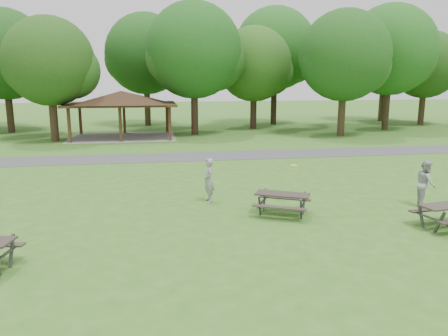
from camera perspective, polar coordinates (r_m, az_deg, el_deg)
ground at (r=13.38m, az=-1.38°, el=-9.03°), size 160.00×160.00×0.00m
asphalt_path at (r=26.87m, az=-5.67°, el=1.46°), size 120.00×3.20×0.02m
pavilion at (r=36.50m, az=-13.25°, el=8.71°), size 8.60×7.01×3.76m
tree_row_c at (r=43.20m, az=-26.62°, el=12.83°), size 8.19×7.80×10.67m
tree_row_d at (r=35.66m, az=-21.70°, el=12.50°), size 6.93×6.60×9.27m
tree_row_e at (r=37.68m, az=-3.81°, el=14.73°), size 8.40×8.00×11.02m
tree_row_f at (r=42.11m, az=4.05°, el=13.11°), size 7.35×7.00×9.55m
tree_row_g at (r=37.93m, az=15.58°, el=13.63°), size 7.77×7.40×10.25m
tree_row_h at (r=43.84m, az=20.99°, el=13.88°), size 8.61×8.20×11.37m
tree_row_i at (r=49.93m, az=24.89°, el=11.93°), size 7.14×6.80×9.52m
tree_deep_b at (r=45.47m, az=-10.06°, el=14.17°), size 8.40×8.00×11.13m
tree_deep_c at (r=46.33m, az=6.78°, el=14.90°), size 8.82×8.40×11.90m
tree_deep_d at (r=52.76m, az=20.35°, el=13.41°), size 8.40×8.00×11.27m
picnic_table_middle at (r=15.44m, az=7.62°, el=-3.98°), size 2.32×2.16×0.80m
picnic_table_far at (r=15.73m, az=27.27°, el=-4.91°), size 2.06×1.76×0.80m
frisbee_in_flight at (r=16.71m, az=9.11°, el=0.34°), size 0.33×0.33×0.02m
frisbee_thrower at (r=16.89m, az=-2.02°, el=-1.61°), size 0.48×0.67×1.71m
frisbee_catcher at (r=17.93m, az=24.83°, el=-1.84°), size 0.93×1.04×1.76m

